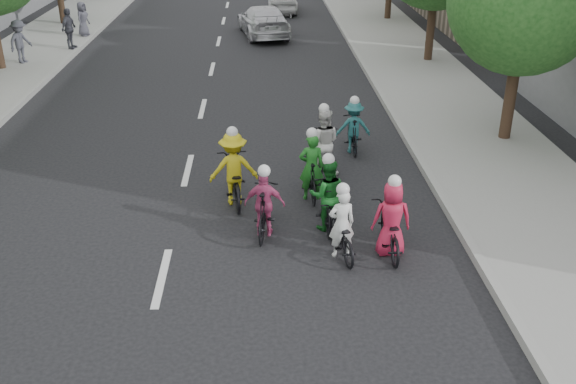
{
  "coord_description": "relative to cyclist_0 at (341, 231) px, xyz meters",
  "views": [
    {
      "loc": [
        1.9,
        -10.19,
        6.63
      ],
      "look_at": [
        2.43,
        1.51,
        1.0
      ],
      "focal_mm": 40.0,
      "sensor_mm": 36.0,
      "label": 1
    }
  ],
  "objects": [
    {
      "name": "sidewalk_right",
      "position": [
        4.58,
        9.28,
        -0.44
      ],
      "size": [
        4.0,
        80.0,
        0.15
      ],
      "primitive_type": "cube",
      "color": "gray",
      "rests_on": "ground"
    },
    {
      "name": "spectator_1",
      "position": [
        -9.72,
        17.44,
        0.5
      ],
      "size": [
        0.66,
        1.08,
        1.72
      ],
      "primitive_type": "imported",
      "rotation": [
        0.0,
        0.0,
        1.31
      ],
      "color": "#484954",
      "rests_on": "sidewalk_left"
    },
    {
      "name": "spectator_0",
      "position": [
        -11.03,
        15.08,
        0.48
      ],
      "size": [
        1.03,
        1.25,
        1.69
      ],
      "primitive_type": "imported",
      "rotation": [
        0.0,
        0.0,
        1.14
      ],
      "color": "#484954",
      "rests_on": "sidewalk_left"
    },
    {
      "name": "cyclist_2",
      "position": [
        -2.16,
        2.43,
        0.16
      ],
      "size": [
        1.17,
        2.02,
        1.85
      ],
      "rotation": [
        0.0,
        0.0,
        3.27
      ],
      "color": "black",
      "rests_on": "ground"
    },
    {
      "name": "cyclist_0",
      "position": [
        0.0,
        0.0,
        0.0
      ],
      "size": [
        0.85,
        1.75,
        1.58
      ],
      "rotation": [
        0.0,
        0.0,
        3.3
      ],
      "color": "black",
      "rests_on": "ground"
    },
    {
      "name": "curb_right",
      "position": [
        2.63,
        9.28,
        -0.43
      ],
      "size": [
        0.18,
        80.0,
        0.18
      ],
      "primitive_type": "cube",
      "color": "#999993",
      "rests_on": "ground"
    },
    {
      "name": "cyclist_3",
      "position": [
        -1.48,
        0.9,
        0.08
      ],
      "size": [
        0.88,
        1.79,
        1.59
      ],
      "rotation": [
        0.0,
        0.0,
        3.0
      ],
      "color": "black",
      "rests_on": "ground"
    },
    {
      "name": "cyclist_5",
      "position": [
        -0.38,
        2.57,
        0.09
      ],
      "size": [
        0.6,
        1.59,
        1.75
      ],
      "rotation": [
        0.0,
        0.0,
        3.2
      ],
      "color": "black",
      "rests_on": "ground"
    },
    {
      "name": "cyclist_1",
      "position": [
        -0.16,
        1.11,
        0.13
      ],
      "size": [
        0.77,
        1.68,
        1.72
      ],
      "rotation": [
        0.0,
        0.0,
        3.13
      ],
      "color": "black",
      "rests_on": "ground"
    },
    {
      "name": "cyclist_6",
      "position": [
        0.01,
        3.94,
        0.14
      ],
      "size": [
        0.98,
        2.03,
        1.87
      ],
      "rotation": [
        0.0,
        0.0,
        2.98
      ],
      "color": "black",
      "rests_on": "ground"
    },
    {
      "name": "follow_car_lead",
      "position": [
        -1.31,
        20.41,
        0.2
      ],
      "size": [
        2.81,
        5.21,
        1.43
      ],
      "primitive_type": "imported",
      "rotation": [
        0.0,
        0.0,
        3.31
      ],
      "color": "silver",
      "rests_on": "ground"
    },
    {
      "name": "curb_left",
      "position": [
        -9.47,
        9.28,
        -0.43
      ],
      "size": [
        0.18,
        80.0,
        0.18
      ],
      "primitive_type": "cube",
      "color": "#999993",
      "rests_on": "ground"
    },
    {
      "name": "ground",
      "position": [
        -3.42,
        -0.72,
        -0.52
      ],
      "size": [
        120.0,
        120.0,
        0.0
      ],
      "primitive_type": "plane",
      "color": "black",
      "rests_on": "ground"
    },
    {
      "name": "spectator_2",
      "position": [
        -9.79,
        20.11,
        0.42
      ],
      "size": [
        0.7,
        0.88,
        1.56
      ],
      "primitive_type": "imported",
      "rotation": [
        0.0,
        0.0,
        1.28
      ],
      "color": "#4A4956",
      "rests_on": "sidewalk_left"
    },
    {
      "name": "cyclist_7",
      "position": [
        0.97,
        5.4,
        0.09
      ],
      "size": [
        0.93,
        1.62,
        1.59
      ],
      "rotation": [
        0.0,
        0.0,
        3.15
      ],
      "color": "black",
      "rests_on": "ground"
    },
    {
      "name": "cyclist_4",
      "position": [
        0.98,
        0.02,
        0.07
      ],
      "size": [
        0.76,
        1.79,
        1.71
      ],
      "rotation": [
        0.0,
        0.0,
        3.14
      ],
      "color": "black",
      "rests_on": "ground"
    }
  ]
}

